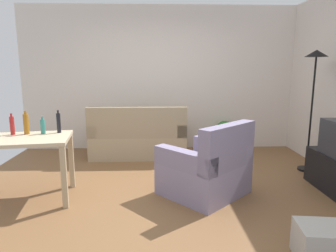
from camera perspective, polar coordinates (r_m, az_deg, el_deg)
The scene contains 12 objects.
ground_plane at distance 3.97m, azimuth -1.20°, elevation -12.23°, with size 5.20×4.40×0.02m, color brown.
wall_rear at distance 5.86m, azimuth -1.62°, elevation 8.90°, with size 5.20×0.10×2.70m, color silver.
couch at distance 5.39m, azimuth -5.60°, elevation -2.48°, with size 1.66×0.84×0.92m.
torchiere_lamp at distance 4.94m, azimuth 25.94°, elevation 8.23°, with size 0.32×0.32×1.81m.
desk at distance 3.91m, azimuth -26.79°, elevation -3.57°, with size 1.29×0.87×0.76m.
potted_plant at distance 5.83m, azimuth 10.66°, elevation -1.40°, with size 0.36×0.36×0.57m.
armchair at distance 3.78m, azimuth 7.49°, elevation -8.16°, with size 1.23×1.23×0.92m.
storage_box at distance 2.91m, azimuth 27.93°, elevation -19.09°, with size 0.48×0.34×0.30m, color #A8A399.
bottle_red at distance 4.07m, azimuth -27.37°, elevation 0.12°, with size 0.05×0.05×0.26m.
bottle_amber at distance 4.02m, azimuth -25.22°, elevation 0.38°, with size 0.06×0.06×0.28m.
bottle_tall at distance 3.97m, azimuth -22.59°, elevation -0.09°, with size 0.06×0.06×0.21m.
bottle_dark at distance 3.96m, azimuth -19.97°, elevation 0.59°, with size 0.05×0.05×0.28m.
Camera 1 is at (-0.05, -3.65, 1.54)m, focal length 32.25 mm.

